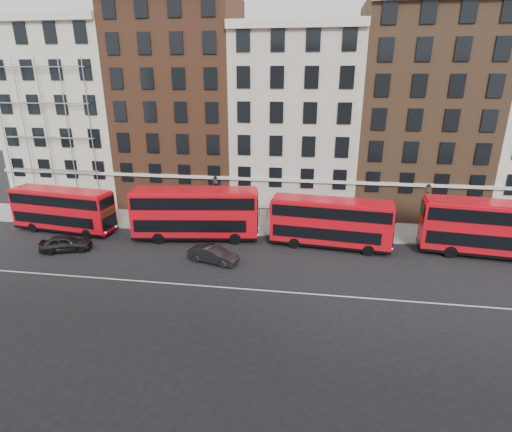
# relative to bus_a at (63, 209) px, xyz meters

# --- Properties ---
(ground) EXTENTS (120.00, 120.00, 0.00)m
(ground) POSITION_rel_bus_a_xyz_m (21.17, -6.35, -2.24)
(ground) COLOR black
(ground) RESTS_ON ground
(pavement) EXTENTS (80.00, 5.00, 0.15)m
(pavement) POSITION_rel_bus_a_xyz_m (21.17, 4.15, -2.17)
(pavement) COLOR gray
(pavement) RESTS_ON ground
(kerb) EXTENTS (80.00, 0.30, 0.16)m
(kerb) POSITION_rel_bus_a_xyz_m (21.17, 1.65, -2.16)
(kerb) COLOR gray
(kerb) RESTS_ON ground
(road_centre_line) EXTENTS (70.00, 0.12, 0.01)m
(road_centre_line) POSITION_rel_bus_a_xyz_m (21.17, -8.35, -2.24)
(road_centre_line) COLOR white
(road_centre_line) RESTS_ON ground
(building_terrace) EXTENTS (64.00, 11.95, 22.00)m
(building_terrace) POSITION_rel_bus_a_xyz_m (20.86, 11.53, 8.00)
(building_terrace) COLOR beige
(building_terrace) RESTS_ON ground
(bus_a) EXTENTS (10.17, 3.61, 4.18)m
(bus_a) POSITION_rel_bus_a_xyz_m (0.00, 0.00, 0.00)
(bus_a) COLOR red
(bus_a) RESTS_ON ground
(bus_b) EXTENTS (11.49, 4.19, 4.72)m
(bus_b) POSITION_rel_bus_a_xyz_m (12.97, -0.01, 0.29)
(bus_b) COLOR red
(bus_b) RESTS_ON ground
(bus_c) EXTENTS (10.45, 3.49, 4.31)m
(bus_c) POSITION_rel_bus_a_xyz_m (25.00, -0.00, 0.07)
(bus_c) COLOR red
(bus_c) RESTS_ON ground
(bus_d) EXTENTS (11.36, 3.89, 4.68)m
(bus_d) POSITION_rel_bus_a_xyz_m (38.06, -0.00, 0.27)
(bus_d) COLOR red
(bus_d) RESTS_ON ground
(car_rear) EXTENTS (4.46, 2.95, 1.41)m
(car_rear) POSITION_rel_bus_a_xyz_m (2.74, -4.19, -1.54)
(car_rear) COLOR black
(car_rear) RESTS_ON ground
(car_front) EXTENTS (4.30, 2.44, 1.34)m
(car_front) POSITION_rel_bus_a_xyz_m (15.72, -4.45, -1.57)
(car_front) COLOR black
(car_front) RESTS_ON ground
(lamp_post_left) EXTENTS (0.44, 0.44, 5.33)m
(lamp_post_left) POSITION_rel_bus_a_xyz_m (14.38, 2.30, 0.84)
(lamp_post_left) COLOR black
(lamp_post_left) RESTS_ON pavement
(lamp_post_right) EXTENTS (0.44, 0.44, 5.33)m
(lamp_post_right) POSITION_rel_bus_a_xyz_m (33.22, 2.20, 0.84)
(lamp_post_right) COLOR black
(lamp_post_right) RESTS_ON pavement
(iron_railings) EXTENTS (6.60, 0.06, 1.00)m
(iron_railings) POSITION_rel_bus_a_xyz_m (21.17, 6.35, -1.59)
(iron_railings) COLOR black
(iron_railings) RESTS_ON pavement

